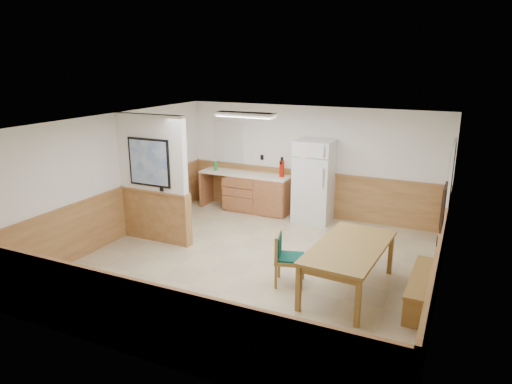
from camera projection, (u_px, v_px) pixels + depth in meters
The scene contains 20 objects.
ground at pixel (254, 264), 8.05m from camera, with size 6.00×6.00×0.00m, color tan.
ceiling at pixel (254, 122), 7.36m from camera, with size 6.00×6.00×0.02m, color white.
back_wall at pixel (311, 162), 10.32m from camera, with size 6.00×0.02×2.50m, color white.
right_wall at pixel (445, 221), 6.49m from camera, with size 0.02×6.00×2.50m, color white.
left_wall at pixel (116, 178), 8.92m from camera, with size 0.02×6.00×2.50m, color white.
wainscot_back at pixel (309, 194), 10.51m from camera, with size 6.00×0.04×1.00m, color #B9884A.
wainscot_right at pixel (438, 269), 6.70m from camera, with size 0.04×6.00×1.00m, color #B9884A.
wainscot_left at pixel (120, 214), 9.12m from camera, with size 0.04×6.00×1.00m, color #B9884A.
partition_wall at pixel (153, 180), 8.79m from camera, with size 1.50×0.20×2.50m.
kitchen_counter at pixel (256, 193), 10.75m from camera, with size 2.20×0.61×1.00m.
exterior_door at pixel (448, 199), 8.21m from camera, with size 0.07×1.02×2.15m.
kitchen_window at pixel (228, 142), 11.07m from camera, with size 0.80×0.04×1.00m.
wall_painting at pixel (443, 207), 6.16m from camera, with size 0.04×0.50×0.60m.
fluorescent_fixture at pixel (245, 115), 8.83m from camera, with size 1.20×0.30×0.09m.
refrigerator at pixel (314, 181), 10.00m from camera, with size 0.81×0.73×1.82m.
dining_table at pixel (349, 251), 6.93m from camera, with size 1.12×2.02×0.75m.
dining_bench at pixel (422, 283), 6.62m from camera, with size 0.36×1.51×0.45m.
dining_chair at pixel (285, 255), 7.21m from camera, with size 0.72×0.58×0.85m.
fire_extinguisher at pixel (282, 168), 10.36m from camera, with size 0.13×0.13×0.46m.
soap_bottle at pixel (216, 166), 10.99m from camera, with size 0.07×0.07×0.23m, color #1A9341.
Camera 1 is at (3.14, -6.68, 3.44)m, focal length 32.00 mm.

